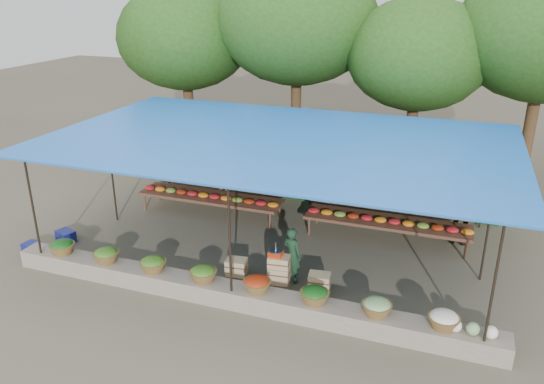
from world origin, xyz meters
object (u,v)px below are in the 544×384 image
(crate_counter, at_px, (278,275))
(blue_crate_back, at_px, (66,236))
(vendor_seated, at_px, (292,255))
(blue_crate_front, at_px, (33,249))
(weighing_scale, at_px, (276,253))

(crate_counter, relative_size, blue_crate_back, 5.06)
(blue_crate_back, bearing_deg, crate_counter, 17.60)
(vendor_seated, distance_m, blue_crate_front, 6.45)
(crate_counter, height_order, weighing_scale, weighing_scale)
(blue_crate_front, bearing_deg, vendor_seated, 17.09)
(crate_counter, relative_size, vendor_seated, 1.84)
(blue_crate_front, height_order, blue_crate_back, same)
(blue_crate_front, bearing_deg, weighing_scale, 14.02)
(weighing_scale, bearing_deg, vendor_seated, 55.57)
(weighing_scale, height_order, vendor_seated, vendor_seated)
(crate_counter, distance_m, blue_crate_front, 6.18)
(crate_counter, bearing_deg, blue_crate_front, -174.79)
(crate_counter, relative_size, blue_crate_front, 5.07)
(vendor_seated, bearing_deg, blue_crate_front, 33.08)
(crate_counter, height_order, vendor_seated, vendor_seated)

